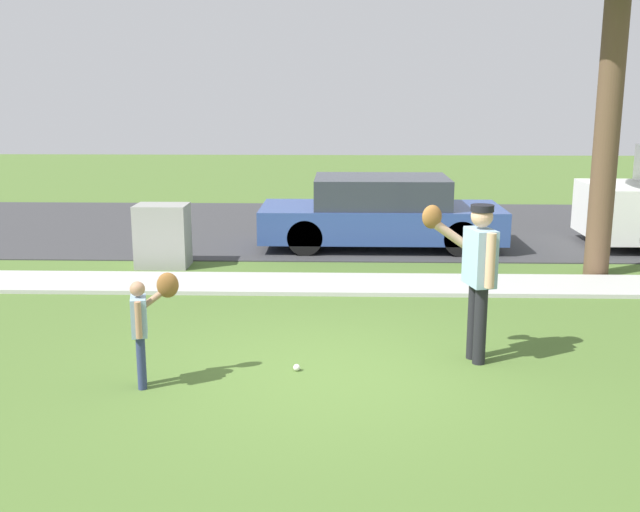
% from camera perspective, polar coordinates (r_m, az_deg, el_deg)
% --- Properties ---
extents(ground_plane, '(48.00, 48.00, 0.00)m').
position_cam_1_polar(ground_plane, '(11.27, 0.91, -2.43)').
color(ground_plane, '#4C6B2D').
extents(sidewalk_strip, '(36.00, 1.20, 0.06)m').
position_cam_1_polar(sidewalk_strip, '(11.36, 0.92, -2.16)').
color(sidewalk_strip, '#B2B2AD').
rests_on(sidewalk_strip, ground).
extents(road_surface, '(36.00, 6.80, 0.02)m').
position_cam_1_polar(road_surface, '(16.25, 1.17, 2.24)').
color(road_surface, '#38383A').
rests_on(road_surface, ground).
extents(person_adult, '(0.80, 0.60, 1.74)m').
position_cam_1_polar(person_adult, '(8.15, 11.82, -0.68)').
color(person_adult, black).
rests_on(person_adult, ground).
extents(person_child, '(0.47, 0.51, 1.13)m').
position_cam_1_polar(person_child, '(7.59, -13.17, -4.53)').
color(person_child, navy).
rests_on(person_child, ground).
extents(baseball, '(0.07, 0.07, 0.07)m').
position_cam_1_polar(baseball, '(7.99, -1.80, -8.53)').
color(baseball, white).
rests_on(baseball, ground).
extents(utility_cabinet, '(0.86, 0.62, 1.06)m').
position_cam_1_polar(utility_cabinet, '(12.79, -11.96, 1.53)').
color(utility_cabinet, gray).
rests_on(utility_cabinet, ground).
extents(parked_wagon_blue, '(4.50, 1.80, 1.33)m').
position_cam_1_polar(parked_wagon_blue, '(14.08, 4.68, 3.30)').
color(parked_wagon_blue, '#2D478C').
rests_on(parked_wagon_blue, road_surface).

